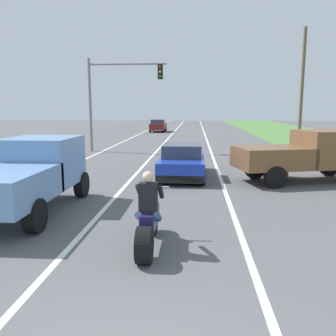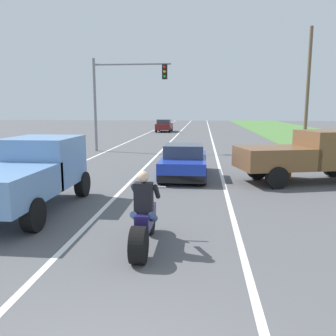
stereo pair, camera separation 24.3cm
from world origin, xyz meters
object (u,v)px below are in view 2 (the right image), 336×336
pickup_truck_left_lane_light_blue (29,172)px  pickup_truck_right_shoulder_brown (307,154)px  construction_barrel_nearest (285,166)px  motorcycle_with_rider (144,222)px  sports_car_blue (184,162)px  distant_car_far_ahead (164,125)px  traffic_light_mast_near (119,89)px

pickup_truck_left_lane_light_blue → pickup_truck_right_shoulder_brown: (8.71, 4.72, 0.00)m
construction_barrel_nearest → motorcycle_with_rider: bearing=-119.3°
motorcycle_with_rider → sports_car_blue: size_ratio=0.51×
pickup_truck_left_lane_light_blue → pickup_truck_right_shoulder_brown: same height
motorcycle_with_rider → pickup_truck_right_shoulder_brown: 8.81m
sports_car_blue → pickup_truck_left_lane_light_blue: 6.69m
motorcycle_with_rider → construction_barrel_nearest: size_ratio=2.21×
sports_car_blue → construction_barrel_nearest: size_ratio=4.30×
motorcycle_with_rider → pickup_truck_left_lane_light_blue: 4.37m
sports_car_blue → distant_car_far_ahead: 28.46m
traffic_light_mast_near → construction_barrel_nearest: traffic_light_mast_near is taller
traffic_light_mast_near → sports_car_blue: bearing=-60.6°
traffic_light_mast_near → motorcycle_with_rider: bearing=-74.9°
motorcycle_with_rider → sports_car_blue: motorcycle_with_rider is taller
motorcycle_with_rider → sports_car_blue: 7.81m
motorcycle_with_rider → pickup_truck_left_lane_light_blue: size_ratio=0.46×
traffic_light_mast_near → construction_barrel_nearest: bearing=-42.8°
pickup_truck_right_shoulder_brown → traffic_light_mast_near: bearing=136.3°
sports_car_blue → pickup_truck_left_lane_light_blue: (-3.97, -5.37, 0.48)m
motorcycle_with_rider → distant_car_far_ahead: motorcycle_with_rider is taller
sports_car_blue → traffic_light_mast_near: size_ratio=0.72×
pickup_truck_left_lane_light_blue → construction_barrel_nearest: bearing=34.5°
pickup_truck_left_lane_light_blue → distant_car_far_ahead: bearing=90.0°
construction_barrel_nearest → distant_car_far_ahead: bearing=106.1°
distant_car_far_ahead → pickup_truck_right_shoulder_brown: bearing=-73.2°
pickup_truck_left_lane_light_blue → traffic_light_mast_near: bearing=93.2°
sports_car_blue → distant_car_far_ahead: size_ratio=1.08×
pickup_truck_left_lane_light_blue → traffic_light_mast_near: (-0.77, 13.76, 2.92)m
pickup_truck_left_lane_light_blue → pickup_truck_right_shoulder_brown: bearing=28.4°
distant_car_far_ahead → pickup_truck_left_lane_light_blue: bearing=-90.0°
construction_barrel_nearest → pickup_truck_left_lane_light_blue: bearing=-145.5°
construction_barrel_nearest → distant_car_far_ahead: 29.12m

